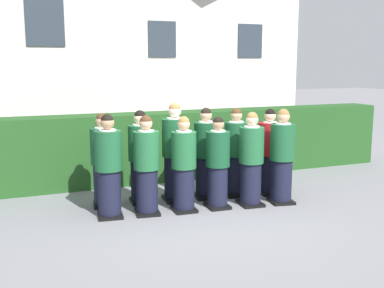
% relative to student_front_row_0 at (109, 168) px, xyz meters
% --- Properties ---
extents(ground_plane, '(60.00, 60.00, 0.00)m').
position_rel_student_front_row_0_xyz_m(ground_plane, '(1.45, -0.17, -0.78)').
color(ground_plane, slate).
extents(student_front_row_0, '(0.43, 0.54, 1.63)m').
position_rel_student_front_row_0_xyz_m(student_front_row_0, '(0.00, 0.00, 0.00)').
color(student_front_row_0, black).
rests_on(student_front_row_0, ground).
extents(student_front_row_1, '(0.43, 0.50, 1.60)m').
position_rel_student_front_row_0_xyz_m(student_front_row_1, '(0.59, -0.08, -0.02)').
color(student_front_row_1, black).
rests_on(student_front_row_1, ground).
extents(student_front_row_2, '(0.41, 0.50, 1.56)m').
position_rel_student_front_row_0_xyz_m(student_front_row_2, '(1.19, -0.16, -0.03)').
color(student_front_row_2, black).
rests_on(student_front_row_2, ground).
extents(student_front_row_3, '(0.40, 0.46, 1.54)m').
position_rel_student_front_row_0_xyz_m(student_front_row_3, '(1.78, -0.21, -0.05)').
color(student_front_row_3, black).
rests_on(student_front_row_3, ground).
extents(student_front_row_4, '(0.42, 0.49, 1.60)m').
position_rel_student_front_row_0_xyz_m(student_front_row_4, '(2.37, -0.29, -0.02)').
color(student_front_row_4, black).
rests_on(student_front_row_4, ground).
extents(student_front_row_5, '(0.46, 0.53, 1.64)m').
position_rel_student_front_row_0_xyz_m(student_front_row_5, '(2.94, -0.35, 0.00)').
color(student_front_row_5, black).
rests_on(student_front_row_5, ground).
extents(student_rear_row_0, '(0.43, 0.53, 1.59)m').
position_rel_student_front_row_0_xyz_m(student_rear_row_0, '(0.03, 0.60, -0.02)').
color(student_rear_row_0, black).
rests_on(student_rear_row_0, ground).
extents(student_rear_row_1, '(0.42, 0.50, 1.61)m').
position_rel_student_front_row_0_xyz_m(student_rear_row_1, '(0.67, 0.55, -0.01)').
color(student_rear_row_1, black).
rests_on(student_rear_row_1, ground).
extents(student_rear_row_2, '(0.45, 0.54, 1.73)m').
position_rel_student_front_row_0_xyz_m(student_rear_row_2, '(1.26, 0.45, 0.05)').
color(student_rear_row_2, black).
rests_on(student_rear_row_2, ground).
extents(student_rear_row_3, '(0.46, 0.53, 1.63)m').
position_rel_student_front_row_0_xyz_m(student_rear_row_3, '(1.83, 0.40, -0.00)').
color(student_rear_row_3, black).
rests_on(student_rear_row_3, ground).
extents(student_rear_row_4, '(0.44, 0.54, 1.61)m').
position_rel_student_front_row_0_xyz_m(student_rear_row_4, '(2.40, 0.33, -0.01)').
color(student_rear_row_4, black).
rests_on(student_rear_row_4, ground).
extents(student_in_red_blazer, '(0.42, 0.49, 1.58)m').
position_rel_student_front_row_0_xyz_m(student_in_red_blazer, '(3.03, 0.23, -0.03)').
color(student_in_red_blazer, black).
rests_on(student_in_red_blazer, ground).
extents(hedge, '(10.67, 0.70, 1.40)m').
position_rel_student_front_row_0_xyz_m(hedge, '(1.45, 2.00, -0.08)').
color(hedge, '#214C1E').
rests_on(hedge, ground).
extents(school_building_annex, '(7.29, 3.78, 7.12)m').
position_rel_student_front_row_0_xyz_m(school_building_annex, '(4.78, 8.79, 2.87)').
color(school_building_annex, beige).
rests_on(school_building_annex, ground).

